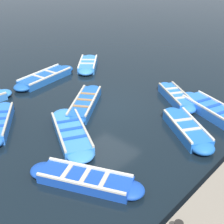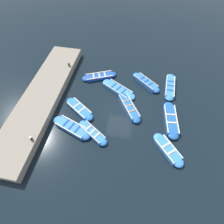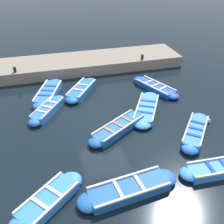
% 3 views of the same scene
% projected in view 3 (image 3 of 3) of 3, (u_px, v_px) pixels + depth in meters
% --- Properties ---
extents(ground_plane, '(120.00, 120.00, 0.00)m').
position_uv_depth(ground_plane, '(103.00, 125.00, 13.48)').
color(ground_plane, black).
extents(boat_far_corner, '(3.29, 2.61, 0.44)m').
position_uv_depth(boat_far_corner, '(82.00, 90.00, 16.33)').
color(boat_far_corner, blue).
rests_on(boat_far_corner, ground).
extents(boat_centre, '(2.72, 3.01, 0.42)m').
position_uv_depth(boat_centre, '(48.00, 201.00, 9.25)').
color(boat_centre, '#3884E0').
rests_on(boat_centre, ground).
extents(boat_bow_out, '(3.69, 2.22, 0.38)m').
position_uv_depth(boat_bow_out, '(155.00, 87.00, 16.70)').
color(boat_bow_out, '#1947B7').
rests_on(boat_bow_out, ground).
extents(boat_drifting, '(1.37, 4.05, 0.41)m').
position_uv_depth(boat_drifting, '(129.00, 189.00, 9.68)').
color(boat_drifting, '#1E59AD').
rests_on(boat_drifting, ground).
extents(boat_near_quay, '(2.71, 3.66, 0.42)m').
position_uv_depth(boat_near_quay, '(119.00, 128.00, 12.94)').
color(boat_near_quay, '#1E59AD').
rests_on(boat_near_quay, ground).
extents(boat_inner_gap, '(3.03, 2.34, 0.43)m').
position_uv_depth(boat_inner_gap, '(48.00, 110.00, 14.37)').
color(boat_inner_gap, blue).
rests_on(boat_inner_gap, ground).
extents(boat_stern_in, '(3.18, 2.82, 0.45)m').
position_uv_depth(boat_stern_in, '(195.00, 132.00, 12.65)').
color(boat_stern_in, blue).
rests_on(boat_stern_in, ground).
extents(boat_tucked, '(3.87, 2.76, 0.38)m').
position_uv_depth(boat_tucked, '(147.00, 109.00, 14.49)').
color(boat_tucked, '#3884E0').
rests_on(boat_tucked, ground).
extents(boat_alongside, '(3.88, 2.17, 0.46)m').
position_uv_depth(boat_alongside, '(48.00, 93.00, 15.92)').
color(boat_alongside, blue).
rests_on(boat_alongside, ground).
extents(boat_broadside, '(1.01, 3.85, 0.39)m').
position_uv_depth(boat_broadside, '(224.00, 168.00, 10.63)').
color(boat_broadside, '#3884E0').
rests_on(boat_broadside, ground).
extents(quay_wall, '(3.28, 15.12, 0.76)m').
position_uv_depth(quay_wall, '(80.00, 64.00, 19.47)').
color(quay_wall, gray).
rests_on(quay_wall, ground).
extents(bollard_north, '(0.20, 0.20, 0.35)m').
position_uv_depth(bollard_north, '(142.00, 57.00, 19.10)').
color(bollard_north, black).
rests_on(bollard_north, quay_wall).
extents(bollard_mid_north, '(0.20, 0.20, 0.35)m').
position_uv_depth(bollard_mid_north, '(15.00, 70.00, 17.15)').
color(bollard_mid_north, black).
rests_on(bollard_mid_north, quay_wall).
extents(buoy_orange_near, '(0.25, 0.25, 0.25)m').
position_uv_depth(buoy_orange_near, '(208.00, 121.00, 13.59)').
color(buoy_orange_near, silver).
rests_on(buoy_orange_near, ground).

